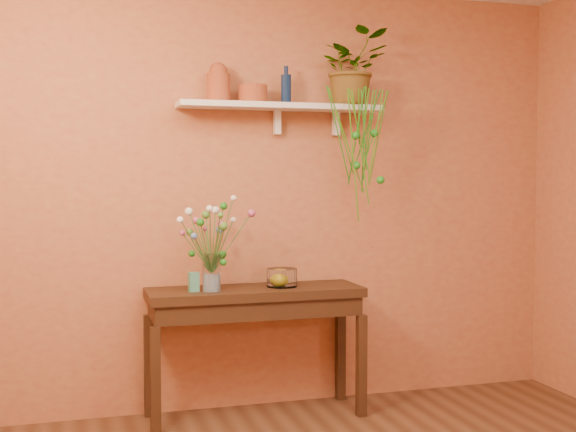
{
  "coord_description": "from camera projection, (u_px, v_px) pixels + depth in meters",
  "views": [
    {
      "loc": [
        -1.23,
        -2.61,
        1.48
      ],
      "look_at": [
        0.0,
        1.55,
        1.25
      ],
      "focal_mm": 46.11,
      "sensor_mm": 36.0,
      "label": 1
    }
  ],
  "objects": [
    {
      "name": "lemon",
      "position": [
        280.0,
        279.0,
        4.58
      ],
      "size": [
        0.08,
        0.08,
        0.08
      ],
      "primitive_type": "sphere",
      "color": "yellow",
      "rests_on": "glass_bowl"
    },
    {
      "name": "plant_fronds",
      "position": [
        363.0,
        144.0,
        4.59
      ],
      "size": [
        0.45,
        0.32,
        0.82
      ],
      "color": "#22801D",
      "rests_on": "wall_shelf"
    },
    {
      "name": "terracotta_pot",
      "position": [
        253.0,
        94.0,
        4.57
      ],
      "size": [
        0.22,
        0.22,
        0.11
      ],
      "primitive_type": "cylinder",
      "rotation": [
        0.0,
        0.0,
        -0.26
      ],
      "color": "#A94326",
      "rests_on": "wall_shelf"
    },
    {
      "name": "spider_plant",
      "position": [
        353.0,
        68.0,
        4.72
      ],
      "size": [
        0.43,
        0.37,
        0.47
      ],
      "primitive_type": "imported",
      "rotation": [
        0.0,
        0.0,
        0.01
      ],
      "color": "#22801D",
      "rests_on": "wall_shelf"
    },
    {
      "name": "room",
      "position": [
        402.0,
        210.0,
        2.85
      ],
      "size": [
        4.04,
        4.04,
        2.7
      ],
      "color": "brown",
      "rests_on": "ground"
    },
    {
      "name": "glass_bowl",
      "position": [
        282.0,
        278.0,
        4.58
      ],
      "size": [
        0.19,
        0.19,
        0.11
      ],
      "color": "white",
      "rests_on": "sideboard"
    },
    {
      "name": "bouquet",
      "position": [
        212.0,
        229.0,
        4.38
      ],
      "size": [
        0.48,
        0.39,
        0.46
      ],
      "color": "#386B28",
      "rests_on": "glass_vase"
    },
    {
      "name": "terracotta_jug",
      "position": [
        218.0,
        83.0,
        4.51
      ],
      "size": [
        0.18,
        0.18,
        0.24
      ],
      "color": "#A94326",
      "rests_on": "wall_shelf"
    },
    {
      "name": "sideboard",
      "position": [
        255.0,
        307.0,
        4.54
      ],
      "size": [
        1.32,
        0.42,
        0.8
      ],
      "color": "#362311",
      "rests_on": "ground"
    },
    {
      "name": "wall_shelf",
      "position": [
        283.0,
        108.0,
        4.63
      ],
      "size": [
        1.3,
        0.24,
        0.19
      ],
      "color": "white",
      "rests_on": "room"
    },
    {
      "name": "glass_vase",
      "position": [
        212.0,
        276.0,
        4.39
      ],
      "size": [
        0.11,
        0.11,
        0.22
      ],
      "color": "white",
      "rests_on": "sideboard"
    },
    {
      "name": "blue_bottle",
      "position": [
        286.0,
        89.0,
        4.64
      ],
      "size": [
        0.07,
        0.07,
        0.24
      ],
      "color": "#0D2145",
      "rests_on": "wall_shelf"
    },
    {
      "name": "carton",
      "position": [
        194.0,
        282.0,
        4.38
      ],
      "size": [
        0.06,
        0.05,
        0.12
      ],
      "primitive_type": "cube",
      "rotation": [
        0.0,
        0.0,
        0.13
      ],
      "color": "teal",
      "rests_on": "sideboard"
    }
  ]
}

